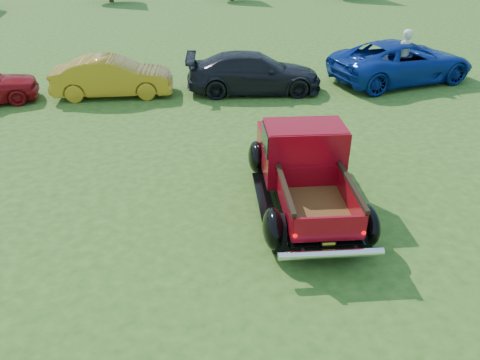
{
  "coord_description": "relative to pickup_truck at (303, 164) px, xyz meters",
  "views": [
    {
      "loc": [
        -1.01,
        -7.49,
        5.3
      ],
      "look_at": [
        0.57,
        0.2,
        0.95
      ],
      "focal_mm": 35.0,
      "sensor_mm": 36.0,
      "label": 1
    }
  ],
  "objects": [
    {
      "name": "ground",
      "position": [
        -2.06,
        -0.86,
        -0.8
      ],
      "size": [
        120.0,
        120.0,
        0.0
      ],
      "primitive_type": "plane",
      "color": "#2D5017",
      "rests_on": "ground"
    },
    {
      "name": "pickup_truck",
      "position": [
        0.0,
        0.0,
        0.0
      ],
      "size": [
        2.63,
        4.75,
        1.7
      ],
      "rotation": [
        0.0,
        0.0,
        -0.13
      ],
      "color": "black",
      "rests_on": "ground"
    },
    {
      "name": "show_car_yellow",
      "position": [
        -4.18,
        7.85,
        -0.14
      ],
      "size": [
        4.14,
        1.78,
        1.33
      ],
      "primitive_type": "imported",
      "rotation": [
        0.0,
        0.0,
        1.48
      ],
      "color": "#BE8319",
      "rests_on": "ground"
    },
    {
      "name": "show_car_grey",
      "position": [
        0.64,
        7.31,
        -0.13
      ],
      "size": [
        4.91,
        2.59,
        1.36
      ],
      "primitive_type": "imported",
      "rotation": [
        0.0,
        0.0,
        1.42
      ],
      "color": "black",
      "rests_on": "ground"
    },
    {
      "name": "show_car_blue",
      "position": [
        6.29,
        7.37,
        -0.05
      ],
      "size": [
        5.79,
        3.43,
        1.51
      ],
      "primitive_type": "imported",
      "rotation": [
        0.0,
        0.0,
        1.75
      ],
      "color": "navy",
      "rests_on": "ground"
    },
    {
      "name": "spectator",
      "position": [
        6.14,
        7.11,
        0.19
      ],
      "size": [
        0.84,
        0.68,
        1.99
      ],
      "primitive_type": "imported",
      "rotation": [
        0.0,
        0.0,
        3.46
      ],
      "color": "beige",
      "rests_on": "ground"
    }
  ]
}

